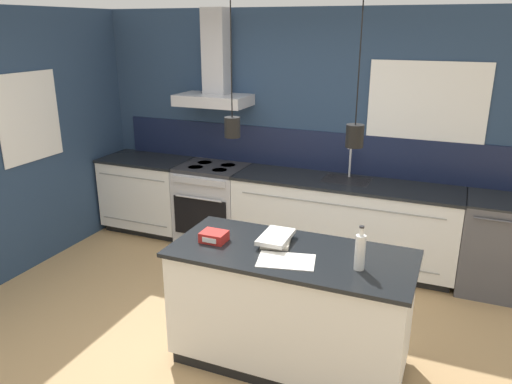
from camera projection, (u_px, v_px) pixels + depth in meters
name	position (u px, v px, depth m)	size (l,w,h in m)	color
ground_plane	(224.00, 336.00, 4.09)	(16.00, 16.00, 0.00)	tan
wall_back	(298.00, 128.00, 5.43)	(5.60, 2.24, 2.60)	navy
wall_left	(41.00, 138.00, 5.17)	(0.08, 3.80, 2.60)	navy
counter_run_left	(148.00, 194.00, 6.10)	(1.04, 0.64, 0.91)	black
counter_run_sink	(343.00, 222.00, 5.22)	(2.32, 0.64, 1.28)	black
oven_range	(213.00, 204.00, 5.77)	(0.75, 0.66, 0.91)	#B5B5BA
dishwasher	(494.00, 245.00, 4.69)	(0.59, 0.65, 0.91)	#4C4C51
kitchen_island	(290.00, 308.00, 3.65)	(1.72, 0.78, 0.91)	black
bottle_on_island	(360.00, 251.00, 3.21)	(0.07, 0.07, 0.30)	silver
book_stack	(276.00, 239.00, 3.64)	(0.26, 0.34, 0.06)	beige
red_supply_box	(214.00, 237.00, 3.66)	(0.19, 0.15, 0.07)	red
paper_pile	(286.00, 261.00, 3.36)	(0.43, 0.33, 0.01)	silver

